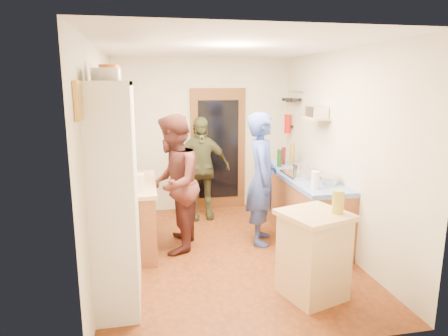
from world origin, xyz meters
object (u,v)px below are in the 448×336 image
object	(u,v)px
island_base	(313,257)
person_hob	(265,179)
hutch_body	(116,193)
person_back	(201,168)
right_counter_base	(300,206)
person_left	(176,183)

from	to	relation	value
island_base	person_hob	xyz separation A→B (m)	(-0.08, 1.48, 0.47)
hutch_body	person_back	xyz separation A→B (m)	(1.17, 2.27, -0.27)
right_counter_base	person_hob	distance (m)	0.83
right_counter_base	person_hob	bearing A→B (deg)	-158.79
person_left	person_back	distance (m)	1.28
person_hob	person_left	bearing A→B (deg)	103.56
hutch_body	person_hob	bearing A→B (deg)	29.43
hutch_body	right_counter_base	xyz separation A→B (m)	(2.50, 1.30, -0.68)
hutch_body	island_base	distance (m)	2.11
person_back	hutch_body	bearing A→B (deg)	-118.46
island_base	person_back	size ratio (longest dim) A/B	0.52
hutch_body	person_left	size ratio (longest dim) A/B	1.22
person_left	person_back	size ratio (longest dim) A/B	1.08
hutch_body	person_left	distance (m)	1.30
person_hob	person_back	world-z (taller)	person_hob
right_counter_base	island_base	distance (m)	1.80
hutch_body	person_back	bearing A→B (deg)	62.67
hutch_body	person_hob	distance (m)	2.16
right_counter_base	person_back	bearing A→B (deg)	143.89
island_base	person_back	bearing A→B (deg)	106.24
island_base	person_back	xyz separation A→B (m)	(-0.78, 2.69, 0.40)
hutch_body	island_base	bearing A→B (deg)	-12.12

